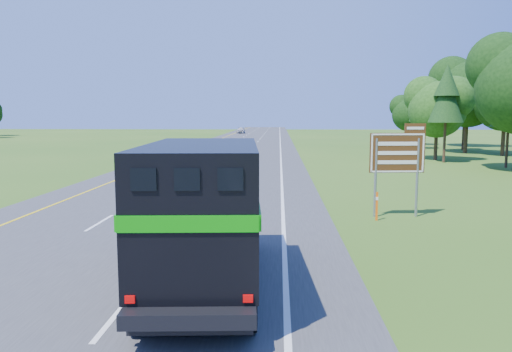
{
  "coord_description": "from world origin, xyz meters",
  "views": [
    {
      "loc": [
        5.31,
        -8.22,
        4.29
      ],
      "look_at": [
        4.27,
        14.27,
        1.56
      ],
      "focal_mm": 35.0,
      "sensor_mm": 36.0,
      "label": 1
    }
  ],
  "objects_px": {
    "white_suv": "(183,150)",
    "exit_sign": "(398,157)",
    "horse_truck": "(205,209)",
    "far_car": "(241,130)"
  },
  "relations": [
    {
      "from": "far_car",
      "to": "exit_sign",
      "type": "bearing_deg",
      "value": -81.42
    },
    {
      "from": "white_suv",
      "to": "exit_sign",
      "type": "relative_size",
      "value": 1.62
    },
    {
      "from": "horse_truck",
      "to": "exit_sign",
      "type": "bearing_deg",
      "value": 48.88
    },
    {
      "from": "white_suv",
      "to": "far_car",
      "type": "xyz_separation_m",
      "value": [
        0.03,
        72.99,
        -0.12
      ]
    },
    {
      "from": "horse_truck",
      "to": "exit_sign",
      "type": "height_order",
      "value": "exit_sign"
    },
    {
      "from": "white_suv",
      "to": "far_car",
      "type": "height_order",
      "value": "white_suv"
    },
    {
      "from": "horse_truck",
      "to": "white_suv",
      "type": "bearing_deg",
      "value": 97.92
    },
    {
      "from": "horse_truck",
      "to": "white_suv",
      "type": "height_order",
      "value": "horse_truck"
    },
    {
      "from": "horse_truck",
      "to": "far_car",
      "type": "xyz_separation_m",
      "value": [
        -7.42,
        108.82,
        -1.15
      ]
    },
    {
      "from": "far_car",
      "to": "exit_sign",
      "type": "xyz_separation_m",
      "value": [
        14.28,
        -99.82,
        1.77
      ]
    }
  ]
}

